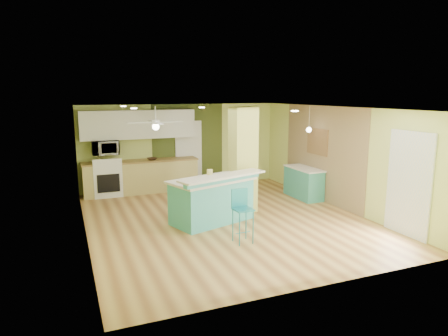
% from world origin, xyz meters
% --- Properties ---
extents(floor, '(6.00, 7.00, 0.01)m').
position_xyz_m(floor, '(0.00, 0.00, -0.01)').
color(floor, brown).
rests_on(floor, ground).
extents(ceiling, '(6.00, 7.00, 0.01)m').
position_xyz_m(ceiling, '(0.00, 0.00, 2.50)').
color(ceiling, white).
rests_on(ceiling, wall_back).
extents(wall_back, '(6.00, 0.01, 2.50)m').
position_xyz_m(wall_back, '(0.00, 3.50, 1.25)').
color(wall_back, '#CEDD76').
rests_on(wall_back, floor).
extents(wall_front, '(6.00, 0.01, 2.50)m').
position_xyz_m(wall_front, '(0.00, -3.50, 1.25)').
color(wall_front, '#CEDD76').
rests_on(wall_front, floor).
extents(wall_left, '(0.01, 7.00, 2.50)m').
position_xyz_m(wall_left, '(-3.00, 0.00, 1.25)').
color(wall_left, '#CEDD76').
rests_on(wall_left, floor).
extents(wall_right, '(0.01, 7.00, 2.50)m').
position_xyz_m(wall_right, '(3.00, 0.00, 1.25)').
color(wall_right, '#CEDD76').
rests_on(wall_right, floor).
extents(wood_panel, '(0.02, 3.40, 2.50)m').
position_xyz_m(wood_panel, '(2.99, 0.60, 1.25)').
color(wood_panel, '#846A4B').
rests_on(wood_panel, floor).
extents(olive_accent, '(2.20, 0.02, 2.50)m').
position_xyz_m(olive_accent, '(0.20, 3.49, 1.25)').
color(olive_accent, '#414D1E').
rests_on(olive_accent, floor).
extents(interior_door, '(0.82, 0.05, 2.00)m').
position_xyz_m(interior_door, '(0.20, 3.46, 1.00)').
color(interior_door, silver).
rests_on(interior_door, floor).
extents(french_door, '(0.04, 1.08, 2.10)m').
position_xyz_m(french_door, '(2.97, -2.30, 1.05)').
color(french_door, white).
rests_on(french_door, floor).
extents(column, '(0.55, 0.55, 2.50)m').
position_xyz_m(column, '(0.65, 0.50, 1.25)').
color(column, '#BCC059').
rests_on(column, floor).
extents(kitchen_run, '(3.25, 0.63, 0.94)m').
position_xyz_m(kitchen_run, '(-1.30, 3.20, 0.47)').
color(kitchen_run, tan).
rests_on(kitchen_run, floor).
extents(stove, '(0.76, 0.66, 1.08)m').
position_xyz_m(stove, '(-2.25, 3.19, 0.46)').
color(stove, white).
rests_on(stove, floor).
extents(upper_cabinets, '(3.20, 0.34, 0.80)m').
position_xyz_m(upper_cabinets, '(-1.30, 3.32, 1.95)').
color(upper_cabinets, silver).
rests_on(upper_cabinets, wall_back).
extents(microwave, '(0.70, 0.48, 0.39)m').
position_xyz_m(microwave, '(-2.25, 3.20, 1.35)').
color(microwave, white).
rests_on(microwave, wall_back).
extents(ceiling_fan, '(1.41, 1.41, 0.61)m').
position_xyz_m(ceiling_fan, '(-1.10, 2.00, 2.08)').
color(ceiling_fan, silver).
rests_on(ceiling_fan, ceiling).
extents(pendant_lamp, '(0.14, 0.14, 0.69)m').
position_xyz_m(pendant_lamp, '(2.65, 0.75, 1.88)').
color(pendant_lamp, white).
rests_on(pendant_lamp, ceiling).
extents(wall_decor, '(0.03, 0.90, 0.70)m').
position_xyz_m(wall_decor, '(2.96, 0.80, 1.55)').
color(wall_decor, brown).
rests_on(wall_decor, wood_panel).
extents(peninsula, '(2.21, 1.67, 1.12)m').
position_xyz_m(peninsula, '(-0.35, -0.06, 0.52)').
color(peninsula, teal).
rests_on(peninsula, floor).
extents(bar_stool, '(0.36, 0.36, 1.03)m').
position_xyz_m(bar_stool, '(-0.24, -1.39, 0.69)').
color(bar_stool, teal).
rests_on(bar_stool, floor).
extents(side_counter, '(0.55, 1.29, 0.83)m').
position_xyz_m(side_counter, '(2.70, 0.98, 0.42)').
color(side_counter, teal).
rests_on(side_counter, floor).
extents(fruit_bowl, '(0.34, 0.34, 0.07)m').
position_xyz_m(fruit_bowl, '(-1.00, 3.13, 0.97)').
color(fruit_bowl, '#3A2717').
rests_on(fruit_bowl, kitchen_run).
extents(canister, '(0.13, 0.13, 0.18)m').
position_xyz_m(canister, '(-0.33, 0.12, 1.06)').
color(canister, yellow).
rests_on(canister, peninsula).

